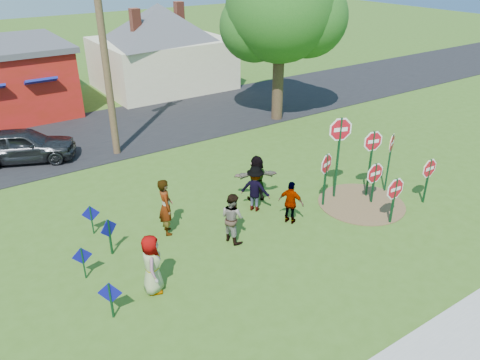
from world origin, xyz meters
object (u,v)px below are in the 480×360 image
at_px(stop_sign_b, 340,138).
at_px(person_b, 166,207).
at_px(utility_pole, 102,35).
at_px(leafy_tree, 283,13).
at_px(suv, 23,145).
at_px(stop_sign_c, 372,149).
at_px(stop_sign_a, 395,192).
at_px(stop_sign_d, 391,148).
at_px(person_a, 152,264).

relative_size(stop_sign_b, person_b, 1.70).
bearing_deg(utility_pole, leafy_tree, -1.71).
bearing_deg(suv, stop_sign_b, -114.85).
relative_size(stop_sign_c, utility_pole, 0.27).
height_order(stop_sign_a, stop_sign_c, stop_sign_c).
height_order(stop_sign_a, stop_sign_d, stop_sign_d).
bearing_deg(stop_sign_b, leafy_tree, 84.70).
xyz_separation_m(suv, utility_pole, (3.69, -1.42, 4.55)).
bearing_deg(person_b, leafy_tree, -41.60).
bearing_deg(person_a, suv, 28.73).
height_order(stop_sign_b, suv, stop_sign_b).
height_order(person_a, leafy_tree, leafy_tree).
bearing_deg(person_b, stop_sign_d, -90.07).
height_order(stop_sign_c, utility_pole, utility_pole).
distance_m(person_a, leafy_tree, 16.02).
xyz_separation_m(stop_sign_a, utility_pole, (-5.66, 11.15, 4.12)).
xyz_separation_m(stop_sign_d, utility_pole, (-7.37, 9.46, 3.52)).
xyz_separation_m(person_b, utility_pole, (1.02, 7.37, 4.35)).
bearing_deg(stop_sign_b, stop_sign_d, -1.37).
xyz_separation_m(stop_sign_c, utility_pole, (-6.45, 9.32, 3.38)).
relative_size(stop_sign_b, person_a, 1.88).
distance_m(stop_sign_d, utility_pole, 12.49).
relative_size(stop_sign_b, stop_sign_c, 1.20).
bearing_deg(stop_sign_a, stop_sign_d, 47.65).
height_order(stop_sign_c, person_a, stop_sign_c).
height_order(person_a, person_b, person_b).
bearing_deg(person_a, stop_sign_b, -58.25).
bearing_deg(person_b, utility_pole, 6.04).
distance_m(stop_sign_a, stop_sign_b, 2.76).
relative_size(stop_sign_b, leafy_tree, 0.39).
xyz_separation_m(stop_sign_d, suv, (-11.05, 10.87, -1.03)).
xyz_separation_m(stop_sign_d, leafy_tree, (1.93, 9.18, 3.78)).
distance_m(person_a, suv, 11.32).
height_order(stop_sign_d, utility_pole, utility_pole).
distance_m(stop_sign_a, person_a, 8.41).
xyz_separation_m(stop_sign_b, leafy_tree, (3.93, 8.41, 3.16)).
bearing_deg(stop_sign_b, person_b, -171.89).
distance_m(stop_sign_d, person_b, 8.68).
bearing_deg(stop_sign_d, person_a, 156.40).
bearing_deg(stop_sign_d, person_b, 140.15).
relative_size(stop_sign_d, suv, 0.57).
bearing_deg(stop_sign_d, stop_sign_a, -161.07).
bearing_deg(utility_pole, suv, 159.00).
bearing_deg(stop_sign_a, person_b, 153.34).
relative_size(stop_sign_d, person_a, 1.41).
height_order(stop_sign_a, utility_pole, utility_pole).
xyz_separation_m(stop_sign_b, person_a, (-8.02, -1.17, -1.55)).
xyz_separation_m(stop_sign_c, person_a, (-9.10, -0.54, -1.07)).
bearing_deg(utility_pole, person_b, -97.84).
relative_size(stop_sign_a, utility_pole, 0.18).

